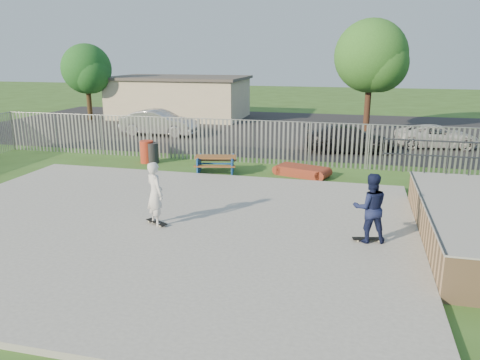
% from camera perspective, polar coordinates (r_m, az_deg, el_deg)
% --- Properties ---
extents(ground, '(120.00, 120.00, 0.00)m').
position_cam_1_polar(ground, '(14.05, -10.50, -5.88)').
color(ground, '#34591E').
rests_on(ground, ground).
extents(concrete_slab, '(15.00, 12.00, 0.15)m').
position_cam_1_polar(concrete_slab, '(14.03, -10.51, -5.59)').
color(concrete_slab, gray).
rests_on(concrete_slab, ground).
extents(fence, '(26.04, 16.02, 2.00)m').
position_cam_1_polar(fence, '(17.56, -1.54, 2.09)').
color(fence, gray).
rests_on(fence, ground).
extents(picnic_table, '(1.99, 1.75, 0.73)m').
position_cam_1_polar(picnic_table, '(20.09, -2.98, 1.93)').
color(picnic_table, brown).
rests_on(picnic_table, ground).
extents(funbox, '(2.15, 1.53, 0.39)m').
position_cam_1_polar(funbox, '(19.81, 7.56, 1.09)').
color(funbox, maroon).
rests_on(funbox, ground).
extents(trash_bin_red, '(0.62, 0.62, 1.04)m').
position_cam_1_polar(trash_bin_red, '(22.31, -11.29, 3.39)').
color(trash_bin_red, '#A82F19').
rests_on(trash_bin_red, ground).
extents(trash_bin_grey, '(0.57, 0.57, 0.95)m').
position_cam_1_polar(trash_bin_grey, '(22.22, -10.62, 3.27)').
color(trash_bin_grey, '#242527').
rests_on(trash_bin_grey, ground).
extents(parking_lot, '(40.00, 18.00, 0.02)m').
position_cam_1_polar(parking_lot, '(31.78, 3.69, 6.23)').
color(parking_lot, black).
rests_on(parking_lot, ground).
extents(car_silver, '(4.79, 1.75, 1.57)m').
position_cam_1_polar(car_silver, '(29.58, -9.86, 6.91)').
color(car_silver, '#B9B9BE').
rests_on(car_silver, parking_lot).
extents(car_dark, '(4.92, 2.66, 1.35)m').
position_cam_1_polar(car_dark, '(24.82, 13.22, 4.89)').
color(car_dark, black).
rests_on(car_dark, parking_lot).
extents(car_white, '(4.54, 2.48, 1.21)m').
position_cam_1_polar(car_white, '(27.52, 22.89, 4.93)').
color(car_white, silver).
rests_on(car_white, parking_lot).
extents(building, '(10.40, 6.40, 3.20)m').
position_cam_1_polar(building, '(37.59, -7.40, 10.00)').
color(building, beige).
rests_on(building, ground).
extents(tree_left, '(3.67, 3.67, 5.66)m').
position_cam_1_polar(tree_left, '(37.56, -18.21, 12.74)').
color(tree_left, '#43311A').
rests_on(tree_left, ground).
extents(tree_mid, '(4.60, 4.60, 7.09)m').
position_cam_1_polar(tree_mid, '(31.65, 15.67, 14.34)').
color(tree_mid, '#43281B').
rests_on(tree_mid, ground).
extents(skateboard_a, '(0.82, 0.38, 0.08)m').
position_cam_1_polar(skateboard_a, '(13.03, 15.30, -7.01)').
color(skateboard_a, black).
rests_on(skateboard_a, concrete_slab).
extents(skateboard_b, '(0.79, 0.57, 0.08)m').
position_cam_1_polar(skateboard_b, '(13.97, -10.12, -5.15)').
color(skateboard_b, black).
rests_on(skateboard_b, concrete_slab).
extents(skater_navy, '(1.04, 0.89, 1.87)m').
position_cam_1_polar(skater_navy, '(12.73, 15.58, -3.28)').
color(skater_navy, '#141B3F').
rests_on(skater_navy, concrete_slab).
extents(skater_white, '(0.81, 0.78, 1.87)m').
position_cam_1_polar(skater_white, '(13.69, -10.30, -1.64)').
color(skater_white, silver).
rests_on(skater_white, concrete_slab).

